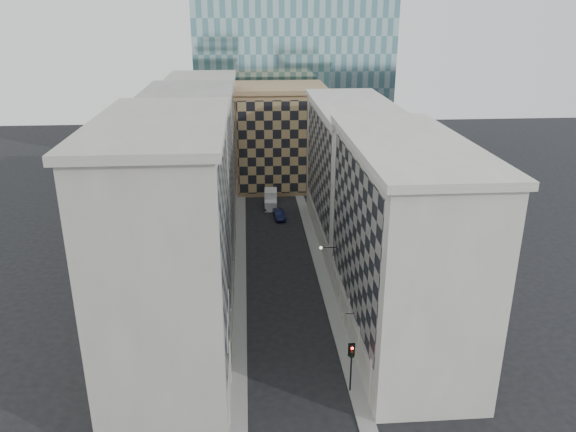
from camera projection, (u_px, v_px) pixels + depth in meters
name	position (u px, v px, depth m)	size (l,w,h in m)	color
sidewalk_west	(240.00, 275.00, 71.48)	(1.50, 100.00, 0.15)	gray
sidewalk_east	(322.00, 272.00, 72.21)	(1.50, 100.00, 0.15)	gray
bldg_left_a	(171.00, 254.00, 49.21)	(10.80, 22.80, 23.70)	#A19D91
bldg_left_b	(192.00, 185.00, 69.92)	(10.80, 22.80, 22.70)	gray
bldg_left_c	(204.00, 147.00, 90.63)	(10.80, 22.80, 21.70)	#A19D91
bldg_right_a	(401.00, 244.00, 54.99)	(10.80, 26.80, 20.70)	#BAB6AB
bldg_right_b	(352.00, 172.00, 80.36)	(10.80, 28.80, 19.70)	#BAB6AB
tan_block	(279.00, 137.00, 104.05)	(16.80, 14.80, 18.80)	#A78058
church_tower	(264.00, 34.00, 110.89)	(7.20, 7.20, 51.50)	#2B2721
flagpoles_left	(228.00, 320.00, 46.24)	(0.10, 6.33, 2.33)	gray
bracket_lamp	(322.00, 248.00, 64.39)	(1.98, 0.36, 0.36)	black
traffic_light	(351.00, 358.00, 48.80)	(0.60, 0.52, 4.76)	black
box_truck	(271.00, 200.00, 95.42)	(2.33, 5.23, 2.82)	silver
dark_car	(279.00, 214.00, 90.23)	(1.57, 4.50, 1.48)	black
shop_sign	(343.00, 317.00, 54.62)	(1.13, 0.69, 0.77)	black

